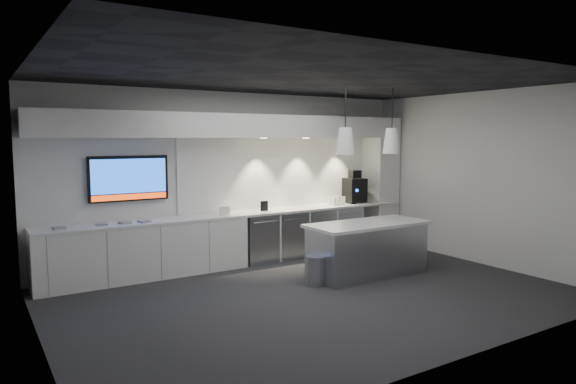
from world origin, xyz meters
TOP-DOWN VIEW (x-y plane):
  - floor at (0.00, 0.00)m, footprint 7.00×7.00m
  - ceiling at (0.00, 0.00)m, footprint 7.00×7.00m
  - wall_back at (0.00, 2.50)m, footprint 7.00×0.00m
  - wall_front at (0.00, -2.50)m, footprint 7.00×0.00m
  - wall_left at (-3.50, 0.00)m, footprint 0.00×7.00m
  - wall_right at (3.50, 0.00)m, footprint 0.00×7.00m
  - back_counter at (0.00, 2.17)m, footprint 6.80×0.65m
  - left_base_cabinets at (-1.75, 2.17)m, footprint 3.30×0.63m
  - fridge_unit_a at (0.25, 2.17)m, footprint 0.60×0.61m
  - fridge_unit_b at (0.88, 2.17)m, footprint 0.60×0.61m
  - fridge_unit_c at (1.51, 2.17)m, footprint 0.60×0.61m
  - fridge_unit_d at (2.14, 2.17)m, footprint 0.60×0.61m
  - backsplash at (1.20, 2.48)m, footprint 4.60×0.03m
  - soffit at (0.00, 2.20)m, footprint 6.90×0.60m
  - column at (3.20, 2.20)m, footprint 0.55×0.55m
  - wall_tv at (-1.90, 2.45)m, footprint 1.25×0.07m
  - island at (1.31, 0.42)m, footprint 2.02×0.87m
  - bin at (0.29, 0.41)m, footprint 0.41×0.41m
  - coffee_machine at (2.51, 2.20)m, footprint 0.42×0.57m
  - sign_black at (0.39, 2.16)m, footprint 0.14×0.05m
  - sign_white at (-0.41, 2.10)m, footprint 0.18×0.06m
  - cup_cluster at (2.00, 2.12)m, footprint 0.30×0.19m
  - tray_a at (-2.99, 2.15)m, footprint 0.18×0.18m
  - tray_b at (-2.40, 2.17)m, footprint 0.17×0.17m
  - tray_c at (-2.07, 2.12)m, footprint 0.18×0.18m
  - tray_d at (-1.78, 2.09)m, footprint 0.20×0.20m
  - pendant_left at (0.83, 0.42)m, footprint 0.29×0.29m
  - pendant_right at (1.79, 0.42)m, footprint 0.29×0.29m

SIDE VIEW (x-z plane):
  - floor at x=0.00m, z-range 0.00..0.00m
  - bin at x=0.29m, z-range 0.00..0.44m
  - fridge_unit_a at x=0.25m, z-range 0.00..0.85m
  - fridge_unit_b at x=0.88m, z-range 0.00..0.85m
  - fridge_unit_c at x=1.51m, z-range 0.00..0.85m
  - fridge_unit_d at x=2.14m, z-range 0.00..0.85m
  - left_base_cabinets at x=-1.75m, z-range 0.00..0.86m
  - island at x=1.31m, z-range 0.00..0.86m
  - back_counter at x=0.00m, z-range 0.86..0.90m
  - tray_a at x=-2.99m, z-range 0.90..0.92m
  - tray_b at x=-2.40m, z-range 0.90..0.92m
  - tray_c at x=-2.07m, z-range 0.90..0.92m
  - tray_d at x=-1.78m, z-range 0.90..0.92m
  - sign_white at x=-0.41m, z-range 0.90..1.04m
  - cup_cluster at x=2.00m, z-range 0.90..1.06m
  - sign_black at x=0.39m, z-range 0.90..1.08m
  - coffee_machine at x=2.51m, z-range 0.84..1.50m
  - column at x=3.20m, z-range 0.00..2.60m
  - wall_back at x=0.00m, z-range -2.00..5.00m
  - wall_front at x=0.00m, z-range -2.00..5.00m
  - wall_left at x=-3.50m, z-range -2.00..5.00m
  - wall_right at x=3.50m, z-range -2.00..5.00m
  - backsplash at x=1.20m, z-range 0.90..2.20m
  - wall_tv at x=-1.90m, z-range 1.20..1.92m
  - pendant_left at x=0.83m, z-range 1.60..2.71m
  - pendant_right at x=1.79m, z-range 1.60..2.71m
  - soffit at x=0.00m, z-range 2.20..2.60m
  - ceiling at x=0.00m, z-range 3.00..3.00m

